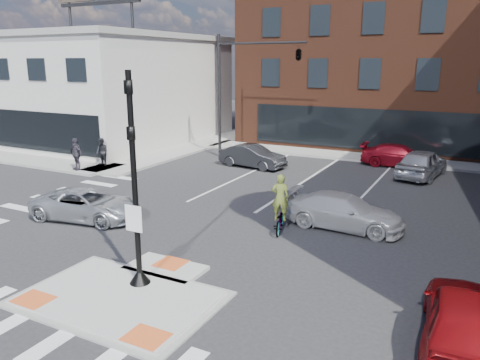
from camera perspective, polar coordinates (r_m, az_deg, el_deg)
The scene contains 18 objects.
ground at distance 13.88m, azimuth -13.12°, elevation -13.17°, with size 120.00×120.00×0.00m, color #28282B.
refuge_island at distance 13.68m, azimuth -13.86°, elevation -13.39°, with size 5.40×4.65×0.13m.
sidewalk_nw at distance 35.55m, azimuth -17.79°, elevation 3.49°, with size 23.50×20.50×0.15m.
sidewalk_n at distance 32.24m, azimuth 17.68°, elevation 2.45°, with size 26.00×3.00×0.15m, color gray.
building_nw at distance 42.07m, azimuth -18.76°, elevation 10.71°, with size 20.40×16.40×14.40m.
building_n at distance 41.54m, azimuth 21.09°, elevation 15.42°, with size 24.40×18.40×15.50m.
building_far_left at distance 62.42m, azimuth 16.66°, elevation 12.50°, with size 10.00×12.00×10.00m, color slate.
signal_pole at distance 13.26m, azimuth -12.59°, elevation -3.43°, with size 0.60×0.60×5.98m.
mast_arm_signal at distance 29.61m, azimuth 4.38°, elevation 14.04°, with size 6.10×2.24×8.00m.
silver_suv at distance 20.11m, azimuth -18.11°, elevation -2.84°, with size 2.10×4.55×1.27m, color silver.
red_sedan at distance 11.91m, azimuth 25.77°, elevation -15.07°, with size 1.78×4.43×1.51m, color maroon.
white_pickup at distance 18.58m, azimuth 12.56°, elevation -3.76°, with size 1.87×4.59×1.33m, color silver.
bg_car_dark at distance 28.55m, azimuth 1.53°, elevation 2.92°, with size 1.45×4.16×1.37m, color #222327.
bg_car_silver at distance 27.96m, azimuth 21.31°, elevation 1.93°, with size 1.90×4.71×1.61m, color silver.
bg_car_red at distance 30.40m, azimuth 18.90°, elevation 2.82°, with size 1.89×4.64×1.35m, color maroon.
cyclist at distance 17.79m, azimuth 4.89°, elevation -3.95°, with size 1.08×1.90×2.25m.
pedestrian_a at distance 29.49m, azimuth -16.47°, elevation 3.30°, with size 0.82×0.64×1.68m, color black.
pedestrian_b at distance 28.76m, azimuth -19.37°, elevation 3.00°, with size 1.10×0.46×1.87m, color #36313C.
Camera 1 is at (8.26, -9.19, 6.31)m, focal length 35.00 mm.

